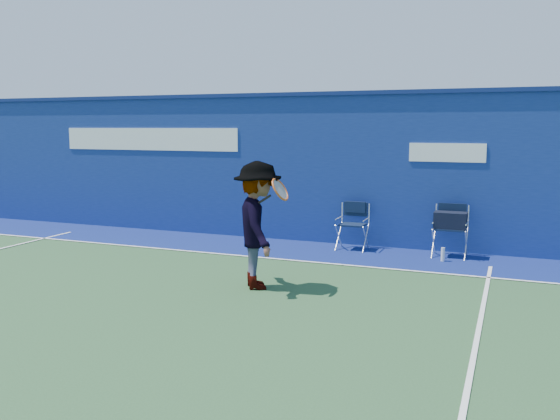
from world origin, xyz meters
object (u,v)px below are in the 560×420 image
at_px(directors_chair_left, 352,234).
at_px(water_bottle, 443,255).
at_px(directors_chair_right, 450,235).
at_px(tennis_player, 258,225).

bearing_deg(directors_chair_left, water_bottle, -13.63).
distance_m(directors_chair_left, directors_chair_right, 1.84).
relative_size(directors_chair_left, directors_chair_right, 0.95).
bearing_deg(tennis_player, water_bottle, 49.52).
height_order(directors_chair_right, tennis_player, tennis_player).
bearing_deg(directors_chair_left, tennis_player, -100.59).
relative_size(directors_chair_right, tennis_player, 0.51).
bearing_deg(tennis_player, directors_chair_left, 79.41).
bearing_deg(water_bottle, directors_chair_right, 80.82).
xyz_separation_m(directors_chair_left, directors_chair_right, (1.84, -0.00, 0.10)).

